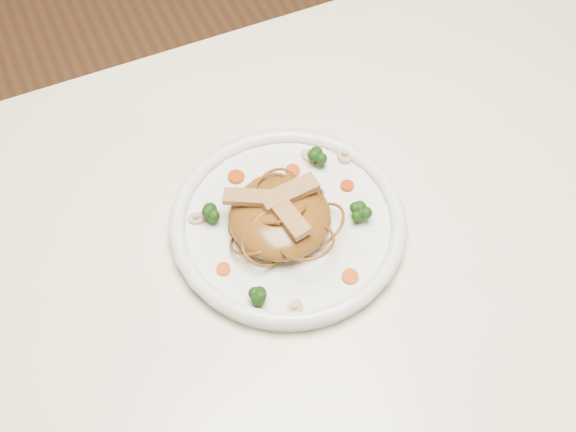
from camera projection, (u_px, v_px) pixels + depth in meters
name	position (u px, v px, depth m)	size (l,w,h in m)	color
table	(320.00, 279.00, 1.03)	(1.20, 0.80, 0.75)	white
plate	(288.00, 226.00, 0.95)	(0.29, 0.29, 0.02)	white
noodle_mound	(280.00, 217.00, 0.93)	(0.13, 0.13, 0.04)	brown
chicken_a	(289.00, 193.00, 0.92)	(0.07, 0.02, 0.01)	tan
chicken_b	(249.00, 197.00, 0.91)	(0.06, 0.02, 0.01)	tan
chicken_c	(287.00, 215.00, 0.90)	(0.07, 0.02, 0.01)	tan
broccoli_0	(320.00, 158.00, 0.99)	(0.03, 0.03, 0.03)	#12350B
broccoli_1	(211.00, 213.00, 0.93)	(0.03, 0.03, 0.03)	#12350B
broccoli_2	(258.00, 296.00, 0.87)	(0.03, 0.03, 0.03)	#12350B
broccoli_3	(359.00, 213.00, 0.94)	(0.03, 0.03, 0.03)	#12350B
carrot_0	(293.00, 171.00, 0.99)	(0.02, 0.02, 0.01)	#BF3006
carrot_1	(224.00, 269.00, 0.91)	(0.02, 0.02, 0.01)	#BF3006
carrot_2	(347.00, 186.00, 0.98)	(0.02, 0.02, 0.01)	#BF3006
carrot_3	(236.00, 177.00, 0.98)	(0.02, 0.02, 0.01)	#BF3006
carrot_4	(350.00, 276.00, 0.90)	(0.02, 0.02, 0.01)	#BF3006
mushroom_0	(295.00, 308.00, 0.88)	(0.02, 0.02, 0.01)	#C9B597
mushroom_1	(345.00, 156.00, 1.00)	(0.03, 0.03, 0.01)	#C9B597
mushroom_2	(197.00, 219.00, 0.95)	(0.02, 0.02, 0.01)	#C9B597
mushroom_3	(310.00, 156.00, 1.00)	(0.03, 0.03, 0.01)	#C9B597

